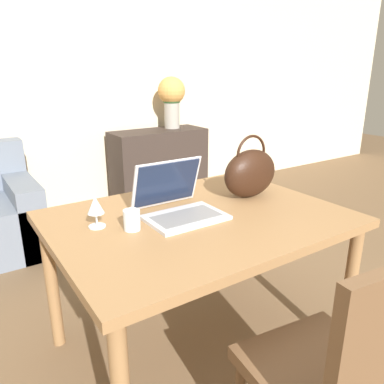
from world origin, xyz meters
name	(u,v)px	position (x,y,z in m)	size (l,w,h in m)	color
wall_back	(50,73)	(0.00, 2.97, 1.35)	(10.00, 0.06, 2.70)	beige
dining_table	(199,231)	(0.01, 0.61, 0.66)	(1.31, 0.98, 0.74)	olive
chair	(345,372)	(-0.04, -0.22, 0.52)	(0.49, 0.49, 0.94)	brown
sideboard	(159,168)	(0.92, 2.65, 0.39)	(0.98, 0.40, 0.79)	#332823
laptop	(177,201)	(-0.07, 0.68, 0.80)	(0.35, 0.33, 0.24)	silver
drinking_glass	(132,220)	(-0.32, 0.63, 0.78)	(0.07, 0.07, 0.09)	silver
wine_glass	(96,207)	(-0.43, 0.74, 0.83)	(0.07, 0.07, 0.14)	silver
handbag	(250,173)	(0.38, 0.68, 0.87)	(0.32, 0.15, 0.33)	black
flower_vase	(172,97)	(1.11, 2.69, 1.11)	(0.28, 0.28, 0.52)	#9E998E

